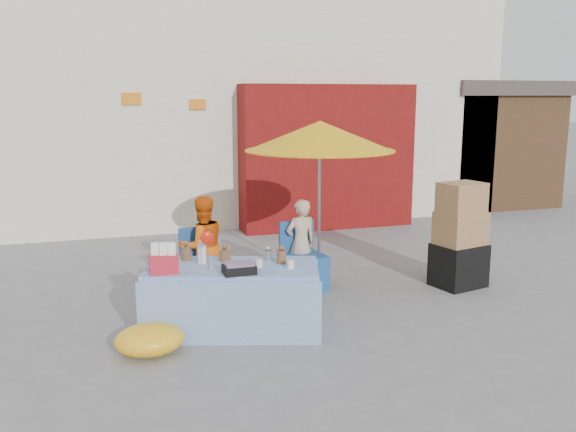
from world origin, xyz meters
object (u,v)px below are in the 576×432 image
object	(u,v)px
chair_right	(304,270)
vendor_beige	(301,243)
box_stack	(460,239)
umbrella	(320,137)
market_table	(232,297)
chair_left	(205,279)
vendor_orange	(202,247)

from	to	relation	value
chair_right	vendor_beige	distance (m)	0.34
vendor_beige	box_stack	xyz separation A→B (m)	(1.92, -0.60, 0.05)
vendor_beige	umbrella	size ratio (longest dim) A/B	0.54
market_table	chair_left	size ratio (longest dim) A/B	2.31
vendor_orange	box_stack	size ratio (longest dim) A/B	0.92
market_table	box_stack	size ratio (longest dim) A/B	1.46
chair_right	vendor_orange	size ratio (longest dim) A/B	0.69
chair_left	chair_right	bearing A→B (deg)	-9.80
umbrella	vendor_beige	bearing A→B (deg)	-153.43
vendor_beige	umbrella	distance (m)	1.37
vendor_orange	vendor_beige	size ratio (longest dim) A/B	1.09
umbrella	box_stack	world-z (taller)	umbrella
chair_left	vendor_beige	bearing A→B (deg)	-3.67
vendor_orange	vendor_beige	xyz separation A→B (m)	(1.25, 0.00, -0.05)
chair_right	vendor_beige	xyz separation A→B (m)	(0.00, 0.13, 0.31)
vendor_orange	box_stack	bearing A→B (deg)	159.53
chair_left	market_table	bearing A→B (deg)	-94.21
box_stack	umbrella	bearing A→B (deg)	155.26
vendor_orange	vendor_beige	distance (m)	1.25
vendor_beige	box_stack	distance (m)	2.01
chair_left	umbrella	bearing A→B (deg)	0.58
vendor_beige	box_stack	bearing A→B (deg)	152.93
market_table	vendor_orange	distance (m)	1.21
chair_left	vendor_beige	size ratio (longest dim) A/B	0.75
chair_right	box_stack	world-z (taller)	box_stack
chair_right	chair_left	bearing A→B (deg)	170.20
market_table	chair_right	size ratio (longest dim) A/B	2.31
umbrella	box_stack	bearing A→B (deg)	-24.74
umbrella	box_stack	xyz separation A→B (m)	(1.62, -0.75, -1.27)
vendor_orange	vendor_beige	bearing A→B (deg)	170.20
market_table	umbrella	world-z (taller)	umbrella
chair_right	umbrella	distance (m)	1.69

